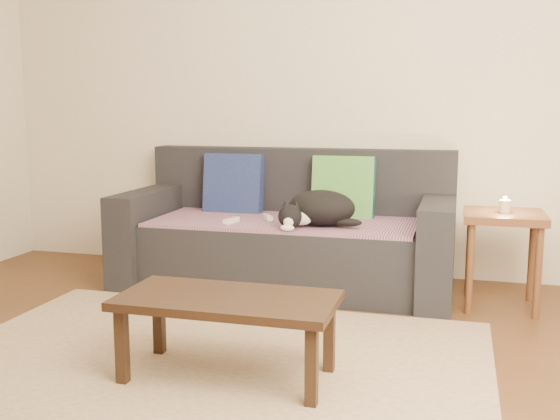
{
  "coord_description": "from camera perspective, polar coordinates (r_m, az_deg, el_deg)",
  "views": [
    {
      "loc": [
        1.06,
        -2.47,
        1.15
      ],
      "look_at": [
        0.05,
        1.2,
        0.55
      ],
      "focal_mm": 42.0,
      "sensor_mm": 36.0,
      "label": 1
    }
  ],
  "objects": [
    {
      "name": "ground",
      "position": [
        2.92,
        -7.46,
        -14.28
      ],
      "size": [
        4.5,
        4.5,
        0.0
      ],
      "primitive_type": "plane",
      "color": "brown",
      "rests_on": "ground"
    },
    {
      "name": "cat",
      "position": [
        3.94,
        3.4,
        0.09
      ],
      "size": [
        0.5,
        0.44,
        0.22
      ],
      "rotation": [
        0.0,
        0.0,
        0.2
      ],
      "color": "black",
      "rests_on": "throw_blanket"
    },
    {
      "name": "rug",
      "position": [
        3.05,
        -6.34,
        -13.13
      ],
      "size": [
        2.5,
        1.8,
        0.01
      ],
      "primitive_type": "cube",
      "color": "tan",
      "rests_on": "ground"
    },
    {
      "name": "cushion_navy",
      "position": [
        4.5,
        -4.06,
        2.29
      ],
      "size": [
        0.41,
        0.16,
        0.42
      ],
      "primitive_type": "cube",
      "rotation": [
        -0.14,
        0.0,
        0.0
      ],
      "color": "#101A48",
      "rests_on": "throw_blanket"
    },
    {
      "name": "side_table",
      "position": [
        3.95,
        18.89,
        -1.6
      ],
      "size": [
        0.45,
        0.45,
        0.56
      ],
      "color": "brown",
      "rests_on": "ground"
    },
    {
      "name": "sofa",
      "position": [
        4.26,
        0.69,
        -2.42
      ],
      "size": [
        2.1,
        0.94,
        0.87
      ],
      "color": "#232328",
      "rests_on": "ground"
    },
    {
      "name": "cushion_green",
      "position": [
        4.3,
        5.54,
        1.98
      ],
      "size": [
        0.4,
        0.16,
        0.42
      ],
      "primitive_type": "cube",
      "rotation": [
        -0.14,
        0.0,
        0.0
      ],
      "color": "#0D5950",
      "rests_on": "throw_blanket"
    },
    {
      "name": "throw_blanket",
      "position": [
        4.15,
        0.36,
        -1.03
      ],
      "size": [
        1.66,
        0.74,
        0.02
      ],
      "primitive_type": "cube",
      "color": "#4B2A50",
      "rests_on": "sofa"
    },
    {
      "name": "wii_remote_a",
      "position": [
        4.16,
        -1.08,
        -0.66
      ],
      "size": [
        0.1,
        0.15,
        0.03
      ],
      "primitive_type": "cube",
      "rotation": [
        0.0,
        0.0,
        2.07
      ],
      "color": "white",
      "rests_on": "throw_blanket"
    },
    {
      "name": "coffee_table",
      "position": [
        2.79,
        -4.6,
        -8.39
      ],
      "size": [
        0.92,
        0.46,
        0.37
      ],
      "color": "#321E13",
      "rests_on": "rug"
    },
    {
      "name": "wii_remote_b",
      "position": [
        4.06,
        -4.27,
        -0.92
      ],
      "size": [
        0.06,
        0.15,
        0.03
      ],
      "primitive_type": "cube",
      "rotation": [
        0.0,
        0.0,
        1.4
      ],
      "color": "white",
      "rests_on": "throw_blanket"
    },
    {
      "name": "back_wall",
      "position": [
        4.6,
        2.09,
        10.82
      ],
      "size": [
        4.5,
        0.04,
        2.6
      ],
      "primitive_type": "cube",
      "color": "beige",
      "rests_on": "ground"
    },
    {
      "name": "candle",
      "position": [
        3.93,
        18.99,
        0.34
      ],
      "size": [
        0.06,
        0.06,
        0.09
      ],
      "color": "beige",
      "rests_on": "side_table"
    }
  ]
}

